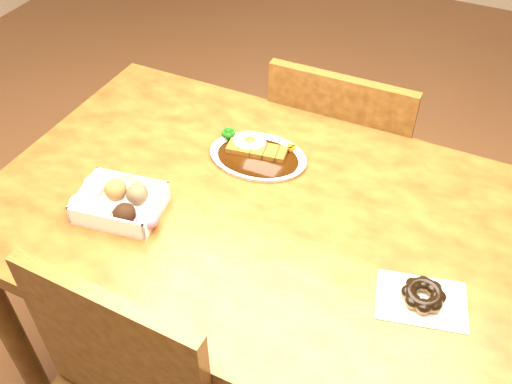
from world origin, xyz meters
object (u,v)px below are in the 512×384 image
at_px(table, 253,236).
at_px(donut_box, 118,202).
at_px(katsu_curry_plate, 257,153).
at_px(chair_far, 343,166).
at_px(pon_de_ring, 423,295).

distance_m(table, donut_box, 0.32).
distance_m(katsu_curry_plate, donut_box, 0.36).
bearing_deg(chair_far, pon_de_ring, 118.12).
relative_size(katsu_curry_plate, donut_box, 1.16).
bearing_deg(donut_box, table, 28.17).
bearing_deg(pon_de_ring, chair_far, 118.97).
distance_m(chair_far, katsu_curry_plate, 0.49).
relative_size(table, donut_box, 5.54).
bearing_deg(donut_box, chair_far, 64.79).
height_order(katsu_curry_plate, donut_box, donut_box).
relative_size(donut_box, pon_de_ring, 1.12).
bearing_deg(table, pon_de_ring, -12.93).
bearing_deg(katsu_curry_plate, table, -67.53).
bearing_deg(katsu_curry_plate, pon_de_ring, -28.25).
height_order(table, katsu_curry_plate, katsu_curry_plate).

